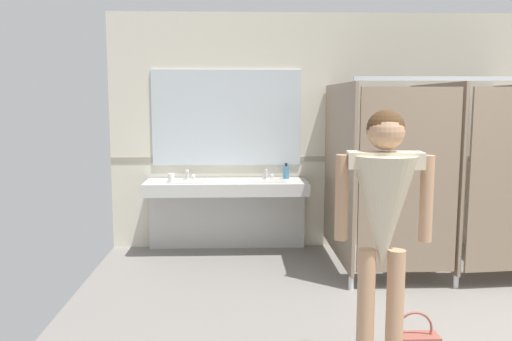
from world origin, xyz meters
TOP-DOWN VIEW (x-y plane):
  - wall_back at (0.00, 3.10)m, footprint 7.47×0.12m
  - wall_back_tile_band at (0.00, 3.03)m, footprint 7.47×0.01m
  - vanity_counter at (-2.38, 2.83)m, footprint 1.83×0.54m
  - mirror_panel at (-2.38, 3.03)m, footprint 1.73×0.02m
  - bathroom_stalls at (-0.22, 2.04)m, footprint 2.03×1.58m
  - person_standing at (-1.37, -0.04)m, footprint 0.59×0.44m
  - soap_dispenser at (-1.69, 2.91)m, footprint 0.07×0.07m
  - paper_cup at (-2.98, 2.66)m, footprint 0.07×0.07m

SIDE VIEW (x-z plane):
  - vanity_counter at x=-2.38m, z-range 0.13..1.08m
  - paper_cup at x=-2.98m, z-range 0.84..0.94m
  - soap_dispenser at x=-1.69m, z-range 0.82..1.00m
  - bathroom_stalls at x=-0.22m, z-range 0.05..1.99m
  - wall_back_tile_band at x=0.00m, z-range 1.02..1.08m
  - person_standing at x=-1.37m, z-range 0.23..1.91m
  - wall_back at x=0.00m, z-range 0.00..2.74m
  - mirror_panel at x=-2.38m, z-range 0.99..2.09m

